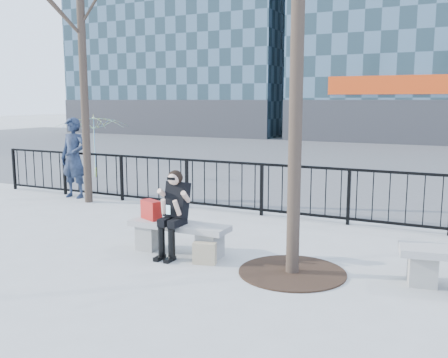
% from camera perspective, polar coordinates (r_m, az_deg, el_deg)
% --- Properties ---
extents(ground, '(120.00, 120.00, 0.00)m').
position_cam_1_polar(ground, '(8.00, -5.15, -8.42)').
color(ground, '#989893').
rests_on(ground, ground).
extents(street_surface, '(60.00, 23.00, 0.01)m').
position_cam_1_polar(street_surface, '(22.01, 15.46, 2.46)').
color(street_surface, '#474747').
rests_on(street_surface, ground).
extents(railing, '(14.00, 0.06, 1.10)m').
position_cam_1_polar(railing, '(10.48, 3.31, -1.11)').
color(railing, black).
rests_on(railing, ground).
extents(tree_grate, '(1.50, 1.50, 0.02)m').
position_cam_1_polar(tree_grate, '(7.15, 7.79, -10.51)').
color(tree_grate, black).
rests_on(tree_grate, ground).
extents(bench_main, '(1.65, 0.46, 0.49)m').
position_cam_1_polar(bench_main, '(7.91, -5.18, -6.34)').
color(bench_main, slate).
rests_on(bench_main, ground).
extents(seated_woman, '(0.50, 0.64, 1.34)m').
position_cam_1_polar(seated_woman, '(7.69, -5.84, -3.97)').
color(seated_woman, black).
rests_on(seated_woman, ground).
extents(handbag, '(0.41, 0.31, 0.31)m').
position_cam_1_polar(handbag, '(8.13, -8.32, -3.50)').
color(handbag, '#AC1A15').
rests_on(handbag, bench_main).
extents(shopping_bag, '(0.36, 0.20, 0.32)m').
position_cam_1_polar(shopping_bag, '(7.41, -2.24, -8.50)').
color(shopping_bag, '#C6AC8C').
rests_on(shopping_bag, ground).
extents(standing_man, '(0.74, 0.50, 1.97)m').
position_cam_1_polar(standing_man, '(12.80, -16.80, 2.33)').
color(standing_man, black).
rests_on(standing_man, ground).
extents(vendor_umbrella, '(2.35, 2.39, 1.96)m').
position_cam_1_polar(vendor_umbrella, '(15.95, -14.73, 3.64)').
color(vendor_umbrella, '#EEF436').
rests_on(vendor_umbrella, ground).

